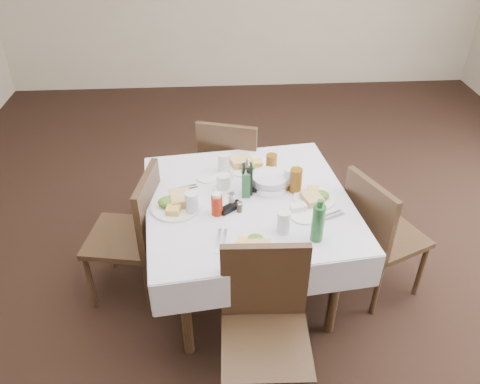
{
  "coord_description": "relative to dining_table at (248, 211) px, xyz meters",
  "views": [
    {
      "loc": [
        -0.43,
        -2.45,
        2.42
      ],
      "look_at": [
        -0.28,
        -0.14,
        0.8
      ],
      "focal_mm": 35.0,
      "sensor_mm": 36.0,
      "label": 1
    }
  ],
  "objects": [
    {
      "name": "ground_plane",
      "position": [
        0.23,
        0.17,
        -0.67
      ],
      "size": [
        7.0,
        7.0,
        0.0
      ],
      "primitive_type": "plane",
      "color": "black"
    },
    {
      "name": "room_shell",
      "position": [
        0.23,
        0.17,
        1.04
      ],
      "size": [
        6.04,
        7.04,
        2.8
      ],
      "color": "#B9A892",
      "rests_on": "ground"
    },
    {
      "name": "dining_table",
      "position": [
        0.0,
        0.0,
        0.0
      ],
      "size": [
        1.36,
        1.36,
        0.76
      ],
      "color": "black",
      "rests_on": "ground"
    },
    {
      "name": "chair_north",
      "position": [
        -0.07,
        0.76,
        -0.14
      ],
      "size": [
        0.55,
        0.55,
        0.93
      ],
      "color": "black",
      "rests_on": "ground"
    },
    {
      "name": "chair_south",
      "position": [
        0.03,
        -0.73,
        -0.14
      ],
      "size": [
        0.46,
        0.46,
        0.94
      ],
      "color": "black",
      "rests_on": "ground"
    },
    {
      "name": "chair_east",
      "position": [
        0.82,
        -0.06,
        -0.15
      ],
      "size": [
        0.57,
        0.57,
        0.92
      ],
      "color": "black",
      "rests_on": "ground"
    },
    {
      "name": "chair_west",
      "position": [
        -0.71,
        0.05,
        -0.14
      ],
      "size": [
        0.51,
        0.51,
        0.93
      ],
      "color": "black",
      "rests_on": "ground"
    },
    {
      "name": "meal_north",
      "position": [
        0.02,
        0.36,
        0.11
      ],
      "size": [
        0.28,
        0.28,
        0.06
      ],
      "color": "white",
      "rests_on": "dining_table"
    },
    {
      "name": "meal_south",
      "position": [
        -0.0,
        -0.45,
        0.11
      ],
      "size": [
        0.25,
        0.25,
        0.05
      ],
      "color": "white",
      "rests_on": "dining_table"
    },
    {
      "name": "meal_east",
      "position": [
        0.4,
        -0.03,
        0.11
      ],
      "size": [
        0.25,
        0.25,
        0.06
      ],
      "color": "white",
      "rests_on": "dining_table"
    },
    {
      "name": "meal_west",
      "position": [
        -0.43,
        -0.05,
        0.11
      ],
      "size": [
        0.3,
        0.3,
        0.06
      ],
      "color": "white",
      "rests_on": "dining_table"
    },
    {
      "name": "side_plate_a",
      "position": [
        -0.25,
        0.25,
        0.09
      ],
      "size": [
        0.14,
        0.14,
        0.01
      ],
      "color": "white",
      "rests_on": "dining_table"
    },
    {
      "name": "side_plate_b",
      "position": [
        0.31,
        -0.19,
        0.09
      ],
      "size": [
        0.17,
        0.17,
        0.01
      ],
      "color": "white",
      "rests_on": "dining_table"
    },
    {
      "name": "water_n",
      "position": [
        -0.14,
        0.33,
        0.15
      ],
      "size": [
        0.07,
        0.07,
        0.13
      ],
      "color": "silver",
      "rests_on": "dining_table"
    },
    {
      "name": "water_s",
      "position": [
        0.17,
        -0.31,
        0.15
      ],
      "size": [
        0.07,
        0.07,
        0.14
      ],
      "color": "silver",
      "rests_on": "dining_table"
    },
    {
      "name": "water_e",
      "position": [
        0.27,
        0.12,
        0.15
      ],
      "size": [
        0.07,
        0.07,
        0.13
      ],
      "color": "silver",
      "rests_on": "dining_table"
    },
    {
      "name": "water_w",
      "position": [
        -0.33,
        -0.11,
        0.16
      ],
      "size": [
        0.07,
        0.07,
        0.14
      ],
      "color": "silver",
      "rests_on": "dining_table"
    },
    {
      "name": "iced_tea_a",
      "position": [
        0.17,
        0.27,
        0.16
      ],
      "size": [
        0.07,
        0.07,
        0.15
      ],
      "color": "brown",
      "rests_on": "dining_table"
    },
    {
      "name": "iced_tea_b",
      "position": [
        0.3,
        0.07,
        0.17
      ],
      "size": [
        0.08,
        0.08,
        0.16
      ],
      "color": "brown",
      "rests_on": "dining_table"
    },
    {
      "name": "bread_basket",
      "position": [
        0.14,
        0.13,
        0.13
      ],
      "size": [
        0.25,
        0.25,
        0.08
      ],
      "color": "silver",
      "rests_on": "dining_table"
    },
    {
      "name": "oil_cruet_dark",
      "position": [
        -0.0,
        0.07,
        0.2
      ],
      "size": [
        0.06,
        0.06,
        0.26
      ],
      "color": "black",
      "rests_on": "dining_table"
    },
    {
      "name": "oil_cruet_green",
      "position": [
        -0.01,
        0.04,
        0.18
      ],
      "size": [
        0.05,
        0.05,
        0.21
      ],
      "color": "#23612E",
      "rests_on": "dining_table"
    },
    {
      "name": "ketchup_bottle",
      "position": [
        -0.19,
        -0.13,
        0.15
      ],
      "size": [
        0.07,
        0.07,
        0.14
      ],
      "color": "#981D07",
      "rests_on": "dining_table"
    },
    {
      "name": "salt_shaker",
      "position": [
        -0.1,
        -0.05,
        0.13
      ],
      "size": [
        0.04,
        0.04,
        0.09
      ],
      "color": "white",
      "rests_on": "dining_table"
    },
    {
      "name": "pepper_shaker",
      "position": [
        -0.06,
        -0.12,
        0.12
      ],
      "size": [
        0.03,
        0.03,
        0.07
      ],
      "color": "#443224",
      "rests_on": "dining_table"
    },
    {
      "name": "coffee_mug",
      "position": [
        -0.14,
        0.13,
        0.13
      ],
      "size": [
        0.14,
        0.14,
        0.1
      ],
      "color": "white",
      "rests_on": "dining_table"
    },
    {
      "name": "sunglasses",
      "position": [
        -0.11,
        -0.1,
        0.1
      ],
      "size": [
        0.14,
        0.13,
        0.03
      ],
      "color": "black",
      "rests_on": "dining_table"
    },
    {
      "name": "green_bottle",
      "position": [
        0.34,
        -0.39,
        0.2
      ],
      "size": [
        0.07,
        0.07,
        0.26
      ],
      "color": "#23612E",
      "rests_on": "dining_table"
    },
    {
      "name": "sugar_caddy",
      "position": [
        0.28,
        -0.14,
        0.11
      ],
      "size": [
        0.1,
        0.07,
        0.05
      ],
      "color": "white",
      "rests_on": "dining_table"
    },
    {
      "name": "cutlery_n",
      "position": [
        0.14,
        0.37,
        0.09
      ],
      "size": [
        0.12,
        0.21,
        0.01
      ],
      "color": "silver",
      "rests_on": "dining_table"
    },
    {
      "name": "cutlery_s",
      "position": [
        -0.17,
        -0.38,
        0.09
      ],
      "size": [
        0.07,
        0.2,
        0.01
      ],
      "color": "silver",
      "rests_on": "dining_table"
    },
    {
      "name": "cutlery_e",
      "position": [
        0.45,
        -0.21,
        0.09
      ],
      "size": [
        0.2,
        0.12,
        0.01
      ],
      "color": "silver",
      "rests_on": "dining_table"
    },
    {
      "name": "cutlery_w",
      "position": [
        -0.4,
        0.13,
        0.09
      ],
      "size": [
        0.19,
        0.1,
        0.01
      ],
      "color": "silver",
      "rests_on": "dining_table"
    }
  ]
}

